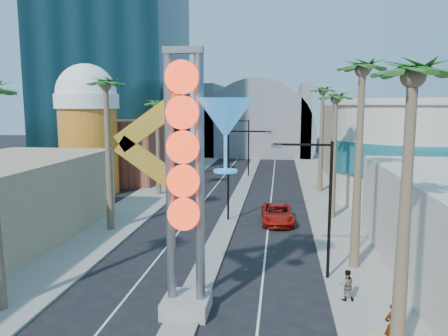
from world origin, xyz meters
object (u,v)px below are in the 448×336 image
(pedestrian_a, at_px, (392,326))
(pedestrian_b, at_px, (347,285))
(neon_sign, at_px, (202,164))
(red_pickup, at_px, (277,214))

(pedestrian_a, distance_m, pedestrian_b, 4.47)
(pedestrian_a, xyz_separation_m, pedestrian_b, (-1.18, 4.30, -0.16))
(neon_sign, relative_size, pedestrian_b, 7.83)
(red_pickup, xyz_separation_m, pedestrian_b, (3.59, -14.90, 0.16))
(red_pickup, relative_size, pedestrian_b, 3.53)
(red_pickup, bearing_deg, pedestrian_b, -80.21)
(neon_sign, xyz_separation_m, red_pickup, (3.42, 17.04, -6.52))
(neon_sign, distance_m, pedestrian_b, 9.70)
(red_pickup, relative_size, pedestrian_a, 2.95)
(pedestrian_a, bearing_deg, neon_sign, -30.23)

